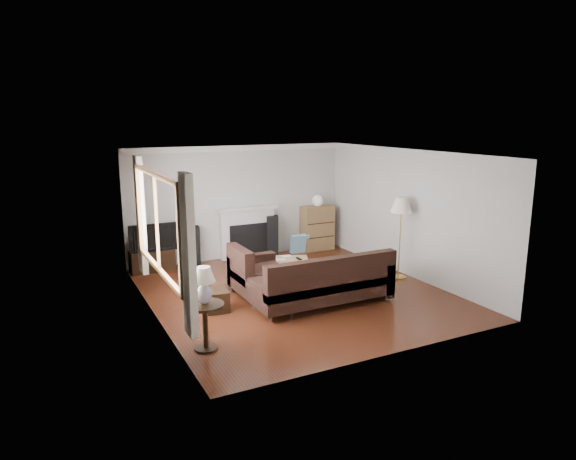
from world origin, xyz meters
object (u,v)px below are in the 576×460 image
side_table (205,327)px  tv_stand (152,261)px  sectional_sofa (322,280)px  coffee_table (278,270)px  floor_lamp (400,238)px  bookshelf (317,228)px

side_table → tv_stand: bearing=88.0°
sectional_sofa → coffee_table: bearing=95.4°
tv_stand → floor_lamp: (4.23, -2.62, 0.58)m
bookshelf → side_table: size_ratio=1.61×
bookshelf → coffee_table: 2.63m
tv_stand → coffee_table: 2.69m
floor_lamp → side_table: size_ratio=2.46×
bookshelf → floor_lamp: size_ratio=0.65×
sectional_sofa → coffee_table: sectional_sofa is taller
tv_stand → bookshelf: bookshelf is taller
sectional_sofa → tv_stand: bearing=124.0°
bookshelf → coffee_table: bearing=-136.2°
bookshelf → sectional_sofa: bookshelf is taller
coffee_table → floor_lamp: size_ratio=0.70×
sectional_sofa → side_table: 2.43m
sectional_sofa → side_table: sectional_sofa is taller
tv_stand → coffee_table: (2.02, -1.78, 0.00)m
coffee_table → floor_lamp: bearing=3.0°
sectional_sofa → floor_lamp: size_ratio=1.61×
side_table → sectional_sofa: bearing=19.5°
side_table → bookshelf: bearing=44.9°
floor_lamp → side_table: 4.61m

